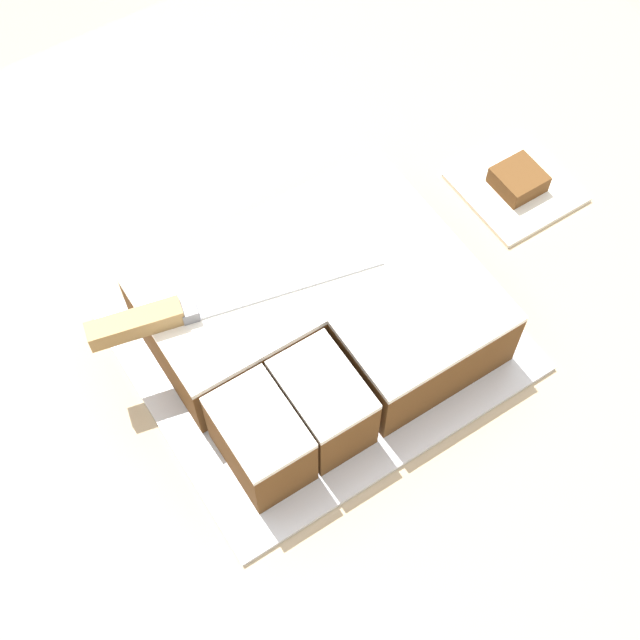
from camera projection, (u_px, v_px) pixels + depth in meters
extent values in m
plane|color=#9E9384|center=(292.00, 571.00, 1.75)|extent=(8.00, 8.00, 0.00)
cube|color=tan|center=(284.00, 492.00, 1.36)|extent=(1.40, 1.10, 0.92)
cube|color=silver|center=(320.00, 342.00, 0.96)|extent=(0.38, 0.33, 0.01)
cube|color=brown|center=(293.00, 286.00, 0.94)|extent=(0.32, 0.16, 0.08)
cube|color=white|center=(292.00, 263.00, 0.91)|extent=(0.32, 0.16, 0.01)
cube|color=brown|center=(423.00, 342.00, 0.91)|extent=(0.17, 0.10, 0.08)
cube|color=white|center=(428.00, 321.00, 0.87)|extent=(0.17, 0.10, 0.01)
cube|color=brown|center=(261.00, 441.00, 0.85)|extent=(0.07, 0.10, 0.08)
cube|color=white|center=(258.00, 423.00, 0.82)|extent=(0.07, 0.10, 0.01)
cube|color=brown|center=(324.00, 403.00, 0.87)|extent=(0.07, 0.10, 0.08)
cube|color=white|center=(325.00, 384.00, 0.84)|extent=(0.07, 0.10, 0.01)
cube|color=silver|center=(284.00, 284.00, 0.89)|extent=(0.21, 0.07, 0.00)
cube|color=slate|center=(188.00, 310.00, 0.87)|extent=(0.02, 0.03, 0.02)
cube|color=olive|center=(135.00, 324.00, 0.85)|extent=(0.10, 0.04, 0.02)
cube|color=white|center=(516.00, 187.00, 1.07)|extent=(0.13, 0.13, 0.01)
cube|color=brown|center=(518.00, 180.00, 1.05)|extent=(0.05, 0.05, 0.02)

